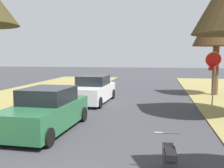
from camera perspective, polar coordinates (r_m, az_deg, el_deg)
stop_sign_far at (r=14.81m, az=20.67°, el=3.27°), size 0.81×0.72×2.91m
street_tree_right_mid_b at (r=20.07m, az=21.42°, el=12.26°), size 3.23×3.23×6.81m
parked_sedan_green at (r=10.23m, az=-13.74°, el=-5.60°), size 2.09×4.47×1.57m
parked_sedan_white at (r=15.95m, az=-4.13°, el=-1.31°), size 2.09×4.47×1.57m
parked_motorcycle at (r=6.08m, az=12.04°, el=-16.04°), size 0.60×2.05×0.97m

